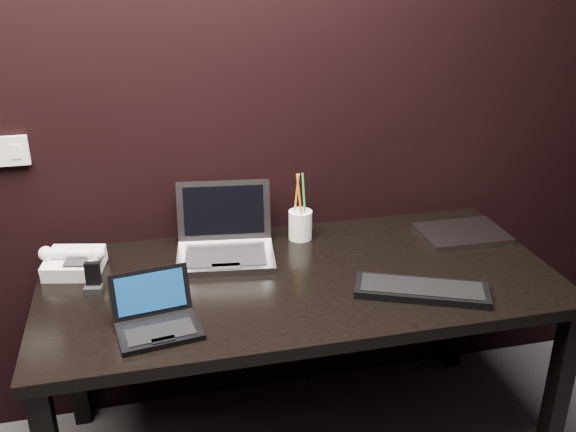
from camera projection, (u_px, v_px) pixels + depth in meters
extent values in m
plane|color=black|center=(188.00, 88.00, 2.21)|extent=(4.00, 0.00, 4.00)
cube|color=silver|center=(5.00, 151.00, 2.14)|extent=(0.15, 0.02, 0.10)
cube|color=silver|center=(16.00, 151.00, 2.13)|extent=(0.03, 0.01, 0.05)
cube|color=black|center=(300.00, 281.00, 2.14)|extent=(1.70, 0.80, 0.04)
cube|color=black|center=(556.00, 400.00, 2.15)|extent=(0.06, 0.06, 0.70)
cube|color=black|center=(73.00, 346.00, 2.43)|extent=(0.06, 0.06, 0.70)
cube|color=black|center=(458.00, 296.00, 2.77)|extent=(0.06, 0.06, 0.70)
cube|color=black|center=(159.00, 331.00, 1.82)|extent=(0.25, 0.19, 0.02)
cube|color=black|center=(160.00, 332.00, 1.80)|extent=(0.20, 0.11, 0.00)
cube|color=black|center=(163.00, 340.00, 1.76)|extent=(0.07, 0.03, 0.00)
cube|color=black|center=(150.00, 292.00, 1.87)|extent=(0.24, 0.08, 0.13)
cube|color=#0A2750|center=(151.00, 292.00, 1.87)|extent=(0.20, 0.06, 0.11)
cube|color=gray|center=(226.00, 257.00, 2.23)|extent=(0.37, 0.28, 0.02)
cube|color=black|center=(226.00, 258.00, 2.20)|extent=(0.29, 0.17, 0.00)
cube|color=gray|center=(226.00, 266.00, 2.14)|extent=(0.10, 0.05, 0.00)
cube|color=#A1A1A6|center=(224.00, 210.00, 2.32)|extent=(0.34, 0.11, 0.21)
cube|color=black|center=(224.00, 210.00, 2.32)|extent=(0.29, 0.08, 0.17)
cube|color=black|center=(422.00, 290.00, 2.02)|extent=(0.44, 0.29, 0.02)
cube|color=black|center=(422.00, 286.00, 2.02)|extent=(0.39, 0.25, 0.00)
cube|color=#9B9BA0|center=(462.00, 233.00, 2.41)|extent=(0.32, 0.23, 0.02)
cube|color=white|center=(74.00, 264.00, 2.14)|extent=(0.21, 0.20, 0.08)
cylinder|color=white|center=(72.00, 254.00, 2.12)|extent=(0.17, 0.07, 0.04)
sphere|color=white|center=(46.00, 254.00, 2.12)|extent=(0.06, 0.06, 0.05)
sphere|color=white|center=(98.00, 253.00, 2.12)|extent=(0.06, 0.06, 0.05)
cube|color=black|center=(75.00, 262.00, 2.09)|extent=(0.08, 0.06, 0.01)
cube|color=black|center=(93.00, 276.00, 2.03)|extent=(0.05, 0.03, 0.10)
cube|color=black|center=(94.00, 289.00, 2.03)|extent=(0.06, 0.05, 0.02)
cylinder|color=white|center=(300.00, 225.00, 2.38)|extent=(0.10, 0.10, 0.11)
cylinder|color=orange|center=(297.00, 194.00, 2.34)|extent=(0.02, 0.03, 0.16)
cylinder|color=#268E3A|center=(304.00, 195.00, 2.33)|extent=(0.02, 0.03, 0.16)
cylinder|color=black|center=(301.00, 193.00, 2.35)|extent=(0.01, 0.02, 0.16)
cylinder|color=#C44E12|center=(299.00, 196.00, 2.32)|extent=(0.02, 0.04, 0.16)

